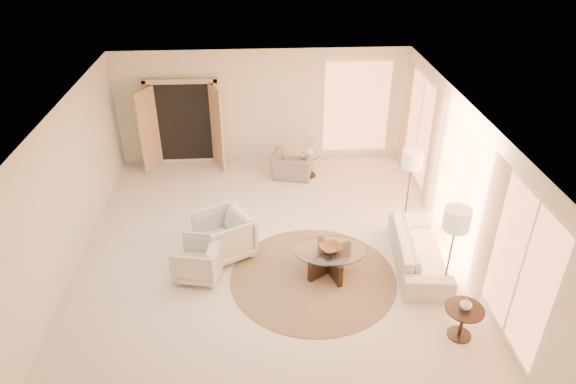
{
  "coord_description": "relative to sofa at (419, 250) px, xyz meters",
  "views": [
    {
      "loc": [
        -0.11,
        -7.76,
        5.9
      ],
      "look_at": [
        0.4,
        0.4,
        1.1
      ],
      "focal_mm": 32.0,
      "sensor_mm": 36.0,
      "label": 1
    }
  ],
  "objects": [
    {
      "name": "room",
      "position": [
        -2.72,
        0.48,
        1.08
      ],
      "size": [
        7.04,
        8.04,
        2.83
      ],
      "color": "silver",
      "rests_on": "ground"
    },
    {
      "name": "windows_right",
      "position": [
        0.73,
        0.58,
        1.04
      ],
      "size": [
        0.1,
        6.4,
        2.4
      ],
      "primitive_type": null,
      "color": "#FFA166",
      "rests_on": "room"
    },
    {
      "name": "window_back_corner",
      "position": [
        -0.42,
        4.43,
        1.04
      ],
      "size": [
        1.7,
        0.1,
        2.4
      ],
      "primitive_type": null,
      "color": "#FFA166",
      "rests_on": "room"
    },
    {
      "name": "curtains_right",
      "position": [
        0.68,
        1.48,
        0.99
      ],
      "size": [
        0.06,
        5.2,
        2.6
      ],
      "primitive_type": null,
      "color": "beige",
      "rests_on": "room"
    },
    {
      "name": "french_doors",
      "position": [
        -4.62,
        4.3,
        0.75
      ],
      "size": [
        1.95,
        0.66,
        2.16
      ],
      "color": "tan",
      "rests_on": "room"
    },
    {
      "name": "area_rug",
      "position": [
        -1.95,
        -0.26,
        -0.31
      ],
      "size": [
        3.78,
        3.78,
        0.01
      ],
      "primitive_type": "cylinder",
      "rotation": [
        0.0,
        0.0,
        -0.36
      ],
      "color": "#493624",
      "rests_on": "room"
    },
    {
      "name": "sofa",
      "position": [
        0.0,
        0.0,
        0.0
      ],
      "size": [
        1.07,
        2.23,
        0.63
      ],
      "primitive_type": "imported",
      "rotation": [
        0.0,
        0.0,
        1.46
      ],
      "color": "beige",
      "rests_on": "room"
    },
    {
      "name": "armchair_left",
      "position": [
        -3.53,
        0.52,
        0.15
      ],
      "size": [
        1.18,
        1.21,
        0.94
      ],
      "primitive_type": "imported",
      "rotation": [
        0.0,
        0.0,
        -1.07
      ],
      "color": "beige",
      "rests_on": "room"
    },
    {
      "name": "armchair_right",
      "position": [
        -3.96,
        -0.09,
        0.07
      ],
      "size": [
        0.85,
        0.88,
        0.78
      ],
      "primitive_type": "imported",
      "rotation": [
        0.0,
        0.0,
        -1.78
      ],
      "color": "beige",
      "rests_on": "room"
    },
    {
      "name": "accent_chair",
      "position": [
        -2.06,
        3.48,
        0.09
      ],
      "size": [
        1.04,
        0.8,
        0.8
      ],
      "primitive_type": "imported",
      "rotation": [
        0.0,
        0.0,
        2.9
      ],
      "color": "gray",
      "rests_on": "room"
    },
    {
      "name": "coffee_table",
      "position": [
        -1.64,
        -0.1,
        -0.02
      ],
      "size": [
        1.64,
        1.64,
        0.47
      ],
      "rotation": [
        0.0,
        0.0,
        -0.34
      ],
      "color": "black",
      "rests_on": "room"
    },
    {
      "name": "end_table",
      "position": [
        0.15,
        -1.77,
        0.06
      ],
      "size": [
        0.58,
        0.58,
        0.55
      ],
      "rotation": [
        0.0,
        0.0,
        0.26
      ],
      "color": "black",
      "rests_on": "room"
    },
    {
      "name": "side_table",
      "position": [
        -1.67,
        3.5,
        0.01
      ],
      "size": [
        0.47,
        0.47,
        0.54
      ],
      "rotation": [
        0.0,
        0.0,
        0.26
      ],
      "color": "#2E261A",
      "rests_on": "room"
    },
    {
      "name": "floor_lamp_near",
      "position": [
        0.1,
        1.34,
        1.08
      ],
      "size": [
        0.4,
        0.4,
        1.64
      ],
      "rotation": [
        0.0,
        0.0,
        0.07
      ],
      "color": "#2E261A",
      "rests_on": "room"
    },
    {
      "name": "floor_lamp_far",
      "position": [
        0.18,
        -0.87,
        1.16
      ],
      "size": [
        0.42,
        0.42,
        1.73
      ],
      "rotation": [
        0.0,
        0.0,
        -0.35
      ],
      "color": "#2E261A",
      "rests_on": "room"
    },
    {
      "name": "bowl",
      "position": [
        -1.64,
        -0.1,
        0.2
      ],
      "size": [
        0.48,
        0.48,
        0.09
      ],
      "primitive_type": "imported",
      "rotation": [
        0.0,
        0.0,
        0.42
      ],
      "color": "brown",
      "rests_on": "coffee_table"
    },
    {
      "name": "end_vase",
      "position": [
        0.15,
        -1.77,
        0.33
      ],
      "size": [
        0.23,
        0.23,
        0.19
      ],
      "primitive_type": "imported",
      "rotation": [
        0.0,
        0.0,
        0.34
      ],
      "color": "white",
      "rests_on": "end_table"
    },
    {
      "name": "side_vase",
      "position": [
        -1.67,
        3.5,
        0.35
      ],
      "size": [
        0.25,
        0.25,
        0.25
      ],
      "primitive_type": "imported",
      "rotation": [
        0.0,
        0.0,
        0.07
      ],
      "color": "white",
      "rests_on": "side_table"
    }
  ]
}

